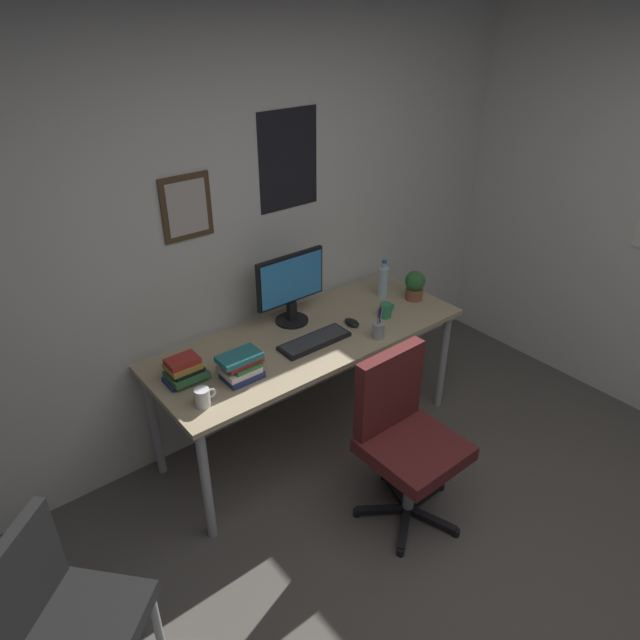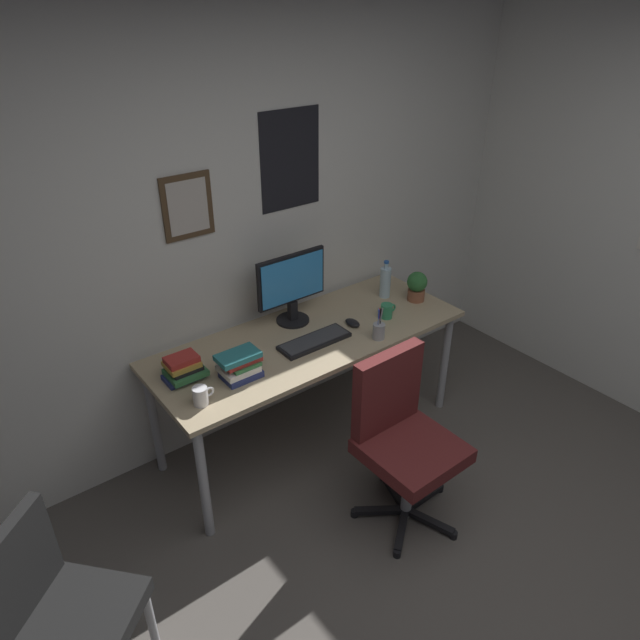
{
  "view_description": "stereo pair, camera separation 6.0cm",
  "coord_description": "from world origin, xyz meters",
  "px_view_note": "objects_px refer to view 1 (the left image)",
  "views": [
    {
      "loc": [
        -1.55,
        -0.57,
        2.5
      ],
      "look_at": [
        0.2,
        1.61,
        0.9
      ],
      "focal_mm": 32.49,
      "sensor_mm": 36.0,
      "label": 1
    },
    {
      "loc": [
        -1.51,
        -0.61,
        2.5
      ],
      "look_at": [
        0.2,
        1.61,
        0.9
      ],
      "focal_mm": 32.49,
      "sensor_mm": 36.0,
      "label": 2
    }
  ],
  "objects_px": {
    "computer_mouse": "(352,322)",
    "book_stack_left": "(241,366)",
    "office_chair": "(404,431)",
    "coffee_mug_far": "(203,397)",
    "potted_plant": "(415,284)",
    "pen_cup": "(379,330)",
    "water_bottle": "(383,281)",
    "monitor": "(291,286)",
    "coffee_mug_near": "(386,310)",
    "side_chair": "(63,614)",
    "keyboard": "(314,341)",
    "book_stack_right": "(184,370)"
  },
  "relations": [
    {
      "from": "computer_mouse",
      "to": "book_stack_left",
      "type": "relative_size",
      "value": 0.48
    },
    {
      "from": "office_chair",
      "to": "coffee_mug_far",
      "type": "relative_size",
      "value": 8.51
    },
    {
      "from": "potted_plant",
      "to": "pen_cup",
      "type": "relative_size",
      "value": 0.98
    },
    {
      "from": "water_bottle",
      "to": "potted_plant",
      "type": "bearing_deg",
      "value": -51.67
    },
    {
      "from": "monitor",
      "to": "pen_cup",
      "type": "relative_size",
      "value": 2.3
    },
    {
      "from": "computer_mouse",
      "to": "coffee_mug_near",
      "type": "distance_m",
      "value": 0.24
    },
    {
      "from": "pen_cup",
      "to": "water_bottle",
      "type": "bearing_deg",
      "value": 43.3
    },
    {
      "from": "coffee_mug_far",
      "to": "pen_cup",
      "type": "relative_size",
      "value": 0.56
    },
    {
      "from": "coffee_mug_near",
      "to": "pen_cup",
      "type": "xyz_separation_m",
      "value": [
        -0.21,
        -0.15,
        0.01
      ]
    },
    {
      "from": "office_chair",
      "to": "water_bottle",
      "type": "bearing_deg",
      "value": 52.28
    },
    {
      "from": "side_chair",
      "to": "coffee_mug_near",
      "type": "distance_m",
      "value": 2.26
    },
    {
      "from": "water_bottle",
      "to": "pen_cup",
      "type": "relative_size",
      "value": 1.26
    },
    {
      "from": "keyboard",
      "to": "computer_mouse",
      "type": "height_order",
      "value": "computer_mouse"
    },
    {
      "from": "potted_plant",
      "to": "book_stack_left",
      "type": "bearing_deg",
      "value": -177.93
    },
    {
      "from": "coffee_mug_near",
      "to": "book_stack_right",
      "type": "xyz_separation_m",
      "value": [
        -1.27,
        0.16,
        0.02
      ]
    },
    {
      "from": "computer_mouse",
      "to": "book_stack_right",
      "type": "xyz_separation_m",
      "value": [
        -1.04,
        0.11,
        0.04
      ]
    },
    {
      "from": "side_chair",
      "to": "potted_plant",
      "type": "bearing_deg",
      "value": 13.81
    },
    {
      "from": "potted_plant",
      "to": "book_stack_right",
      "type": "xyz_separation_m",
      "value": [
        -1.58,
        0.11,
        -0.04
      ]
    },
    {
      "from": "side_chair",
      "to": "coffee_mug_near",
      "type": "height_order",
      "value": "side_chair"
    },
    {
      "from": "office_chair",
      "to": "keyboard",
      "type": "relative_size",
      "value": 2.21
    },
    {
      "from": "office_chair",
      "to": "pen_cup",
      "type": "height_order",
      "value": "same"
    },
    {
      "from": "keyboard",
      "to": "office_chair",
      "type": "bearing_deg",
      "value": -86.16
    },
    {
      "from": "water_bottle",
      "to": "book_stack_right",
      "type": "xyz_separation_m",
      "value": [
        -1.45,
        -0.05,
        -0.04
      ]
    },
    {
      "from": "office_chair",
      "to": "pen_cup",
      "type": "xyz_separation_m",
      "value": [
        0.28,
        0.49,
        0.28
      ]
    },
    {
      "from": "book_stack_right",
      "to": "monitor",
      "type": "bearing_deg",
      "value": 10.75
    },
    {
      "from": "office_chair",
      "to": "book_stack_right",
      "type": "bearing_deg",
      "value": 134.09
    },
    {
      "from": "water_bottle",
      "to": "book_stack_left",
      "type": "distance_m",
      "value": 1.23
    },
    {
      "from": "side_chair",
      "to": "coffee_mug_far",
      "type": "height_order",
      "value": "side_chair"
    },
    {
      "from": "office_chair",
      "to": "potted_plant",
      "type": "relative_size",
      "value": 4.87
    },
    {
      "from": "coffee_mug_near",
      "to": "pen_cup",
      "type": "distance_m",
      "value": 0.26
    },
    {
      "from": "office_chair",
      "to": "coffee_mug_near",
      "type": "relative_size",
      "value": 8.56
    },
    {
      "from": "keyboard",
      "to": "book_stack_left",
      "type": "bearing_deg",
      "value": -176.91
    },
    {
      "from": "water_bottle",
      "to": "pen_cup",
      "type": "height_order",
      "value": "water_bottle"
    },
    {
      "from": "book_stack_left",
      "to": "coffee_mug_near",
      "type": "bearing_deg",
      "value": -0.29
    },
    {
      "from": "monitor",
      "to": "coffee_mug_far",
      "type": "height_order",
      "value": "monitor"
    },
    {
      "from": "potted_plant",
      "to": "book_stack_right",
      "type": "bearing_deg",
      "value": 175.98
    },
    {
      "from": "water_bottle",
      "to": "keyboard",
      "type": "bearing_deg",
      "value": -165.74
    },
    {
      "from": "coffee_mug_near",
      "to": "pen_cup",
      "type": "height_order",
      "value": "pen_cup"
    },
    {
      "from": "book_stack_right",
      "to": "computer_mouse",
      "type": "bearing_deg",
      "value": -6.24
    },
    {
      "from": "side_chair",
      "to": "water_bottle",
      "type": "bearing_deg",
      "value": 18.09
    },
    {
      "from": "coffee_mug_far",
      "to": "book_stack_left",
      "type": "bearing_deg",
      "value": 17.73
    },
    {
      "from": "coffee_mug_near",
      "to": "book_stack_left",
      "type": "relative_size",
      "value": 0.49
    },
    {
      "from": "computer_mouse",
      "to": "pen_cup",
      "type": "xyz_separation_m",
      "value": [
        0.02,
        -0.2,
        0.04
      ]
    },
    {
      "from": "coffee_mug_near",
      "to": "coffee_mug_far",
      "type": "height_order",
      "value": "coffee_mug_far"
    },
    {
      "from": "monitor",
      "to": "coffee_mug_near",
      "type": "height_order",
      "value": "monitor"
    },
    {
      "from": "monitor",
      "to": "keyboard",
      "type": "relative_size",
      "value": 1.07
    },
    {
      "from": "potted_plant",
      "to": "water_bottle",
      "type": "bearing_deg",
      "value": 128.33
    },
    {
      "from": "computer_mouse",
      "to": "potted_plant",
      "type": "xyz_separation_m",
      "value": [
        0.54,
        0.0,
        0.09
      ]
    },
    {
      "from": "monitor",
      "to": "water_bottle",
      "type": "bearing_deg",
      "value": -8.65
    },
    {
      "from": "computer_mouse",
      "to": "keyboard",
      "type": "bearing_deg",
      "value": -176.45
    }
  ]
}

